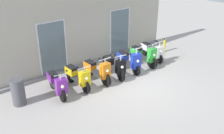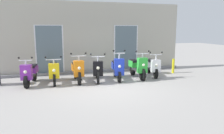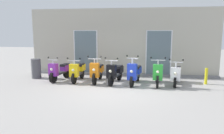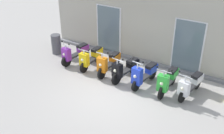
# 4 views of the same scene
# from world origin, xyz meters

# --- Properties ---
(ground_plane) EXTENTS (40.00, 40.00, 0.00)m
(ground_plane) POSITION_xyz_m (0.00, 0.00, 0.00)
(ground_plane) COLOR #A8A39E
(storefront_facade) EXTENTS (9.53, 0.50, 3.38)m
(storefront_facade) POSITION_xyz_m (0.00, 3.03, 1.63)
(storefront_facade) COLOR #B2AD9E
(storefront_facade) RESTS_ON ground_plane
(scooter_purple) EXTENTS (0.64, 1.60, 1.14)m
(scooter_purple) POSITION_xyz_m (-2.65, 1.29, 0.45)
(scooter_purple) COLOR black
(scooter_purple) RESTS_ON ground_plane
(scooter_yellow) EXTENTS (0.62, 1.57, 1.14)m
(scooter_yellow) POSITION_xyz_m (-1.77, 1.25, 0.48)
(scooter_yellow) COLOR black
(scooter_yellow) RESTS_ON ground_plane
(scooter_orange) EXTENTS (0.62, 1.68, 1.24)m
(scooter_orange) POSITION_xyz_m (-0.86, 1.21, 0.48)
(scooter_orange) COLOR black
(scooter_orange) RESTS_ON ground_plane
(scooter_black) EXTENTS (0.68, 1.63, 1.20)m
(scooter_black) POSITION_xyz_m (-0.04, 1.12, 0.48)
(scooter_black) COLOR black
(scooter_black) RESTS_ON ground_plane
(scooter_blue) EXTENTS (0.61, 1.60, 1.31)m
(scooter_blue) POSITION_xyz_m (0.80, 1.08, 0.49)
(scooter_blue) COLOR black
(scooter_blue) RESTS_ON ground_plane
(scooter_green) EXTENTS (0.62, 1.66, 1.26)m
(scooter_green) POSITION_xyz_m (1.75, 1.10, 0.50)
(scooter_green) COLOR black
(scooter_green) RESTS_ON ground_plane
(scooter_white) EXTENTS (0.68, 1.58, 1.17)m
(scooter_white) POSITION_xyz_m (2.55, 1.30, 0.45)
(scooter_white) COLOR black
(scooter_white) RESTS_ON ground_plane
(curb_bollard) EXTENTS (0.12, 0.12, 0.70)m
(curb_bollard) POSITION_xyz_m (3.83, 1.57, 0.35)
(curb_bollard) COLOR yellow
(curb_bollard) RESTS_ON ground_plane
(trash_bin) EXTENTS (0.45, 0.45, 0.94)m
(trash_bin) POSITION_xyz_m (-3.97, 1.56, 0.47)
(trash_bin) COLOR #4C4C51
(trash_bin) RESTS_ON ground_plane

